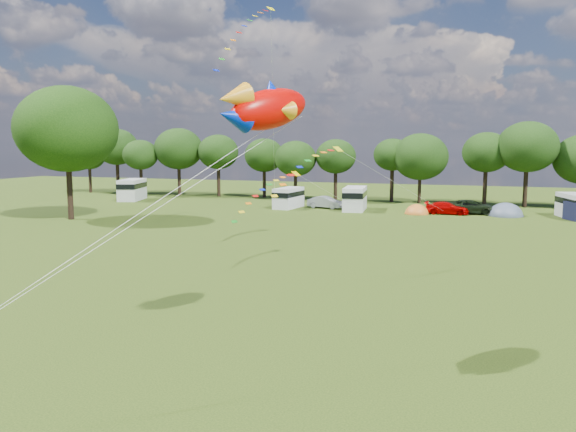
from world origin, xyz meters
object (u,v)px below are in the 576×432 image
(car_d, at_px, (472,207))
(tent_orange, at_px, (417,214))
(campervan_c, at_px, (355,198))
(campervan_a, at_px, (132,189))
(campervan_d, at_px, (575,205))
(fish_kite, at_px, (263,109))
(tent_greyblue, at_px, (505,216))
(car_b, at_px, (326,202))
(campervan_b, at_px, (289,197))
(big_tree, at_px, (67,129))
(car_c, at_px, (447,208))

(car_d, relative_size, tent_orange, 1.90)
(campervan_c, relative_size, tent_orange, 1.93)
(campervan_a, bearing_deg, campervan_d, -108.53)
(campervan_a, relative_size, campervan_d, 1.14)
(campervan_c, height_order, fish_kite, fish_kite)
(car_d, xyz_separation_m, tent_orange, (-5.64, -1.92, -0.74))
(tent_greyblue, bearing_deg, car_b, 178.22)
(campervan_a, bearing_deg, campervan_c, -110.38)
(campervan_a, xyz_separation_m, campervan_d, (54.01, -1.58, -0.17))
(car_d, distance_m, campervan_a, 43.98)
(tent_orange, height_order, fish_kite, fish_kite)
(car_b, xyz_separation_m, campervan_b, (-4.30, -1.01, 0.58))
(car_b, height_order, campervan_d, campervan_d)
(car_b, xyz_separation_m, fish_kite, (9.80, -45.31, 8.07))
(tent_greyblue, height_order, fish_kite, fish_kite)
(campervan_a, distance_m, fish_kite, 60.03)
(tent_greyblue, bearing_deg, fish_kite, -102.75)
(car_b, distance_m, campervan_c, 3.83)
(campervan_b, height_order, fish_kite, fish_kite)
(big_tree, distance_m, campervan_b, 25.48)
(tent_orange, bearing_deg, car_d, 18.77)
(big_tree, xyz_separation_m, campervan_b, (17.53, 16.81, -7.72))
(car_d, distance_m, campervan_d, 10.08)
(campervan_b, bearing_deg, tent_orange, -87.89)
(tent_orange, bearing_deg, campervan_c, 170.36)
(big_tree, height_order, campervan_a, big_tree)
(car_c, bearing_deg, car_b, 85.74)
(campervan_b, relative_size, campervan_c, 0.90)
(car_c, distance_m, campervan_a, 41.50)
(campervan_b, distance_m, tent_greyblue, 24.24)
(car_d, relative_size, campervan_b, 1.09)
(fish_kite, bearing_deg, car_d, 22.18)
(campervan_b, height_order, tent_greyblue, campervan_b)
(campervan_a, height_order, fish_kite, fish_kite)
(big_tree, height_order, car_b, big_tree)
(campervan_d, height_order, tent_greyblue, campervan_d)
(campervan_b, distance_m, campervan_d, 30.82)
(car_b, distance_m, car_c, 13.98)
(car_b, bearing_deg, campervan_b, 114.87)
(car_c, xyz_separation_m, campervan_c, (-10.24, 0.54, 0.77))
(campervan_b, bearing_deg, campervan_c, -82.42)
(car_b, height_order, fish_kite, fish_kite)
(tent_orange, bearing_deg, big_tree, -154.10)
(campervan_a, distance_m, campervan_c, 31.24)
(big_tree, xyz_separation_m, fish_kite, (31.62, -27.49, -0.24))
(campervan_b, bearing_deg, fish_kite, -156.62)
(car_b, xyz_separation_m, tent_greyblue, (19.91, -0.62, -0.69))
(campervan_c, bearing_deg, campervan_b, 85.94)
(car_b, bearing_deg, car_c, -83.70)
(campervan_c, bearing_deg, car_d, -92.76)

